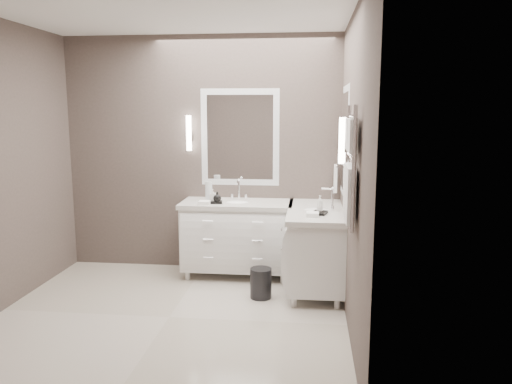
# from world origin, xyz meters

# --- Properties ---
(floor) EXTENTS (3.20, 3.00, 0.01)m
(floor) POSITION_xyz_m (0.00, 0.00, -0.01)
(floor) COLOR beige
(floor) RESTS_ON ground
(ceiling) EXTENTS (3.20, 3.00, 0.01)m
(ceiling) POSITION_xyz_m (0.00, 0.00, 2.71)
(ceiling) COLOR white
(ceiling) RESTS_ON wall_back
(wall_back) EXTENTS (3.20, 0.01, 2.70)m
(wall_back) POSITION_xyz_m (0.00, 1.50, 1.35)
(wall_back) COLOR #4B403C
(wall_back) RESTS_ON floor
(wall_front) EXTENTS (3.20, 0.01, 2.70)m
(wall_front) POSITION_xyz_m (0.00, -1.50, 1.35)
(wall_front) COLOR #4B403C
(wall_front) RESTS_ON floor
(wall_right) EXTENTS (0.01, 3.00, 2.70)m
(wall_right) POSITION_xyz_m (1.60, 0.00, 1.35)
(wall_right) COLOR #4B403C
(wall_right) RESTS_ON floor
(vanity_back) EXTENTS (1.24, 0.59, 0.97)m
(vanity_back) POSITION_xyz_m (0.45, 1.23, 0.49)
(vanity_back) COLOR white
(vanity_back) RESTS_ON floor
(vanity_right) EXTENTS (0.59, 1.24, 0.97)m
(vanity_right) POSITION_xyz_m (1.33, 0.90, 0.49)
(vanity_right) COLOR white
(vanity_right) RESTS_ON floor
(mirror_back) EXTENTS (0.90, 0.02, 1.10)m
(mirror_back) POSITION_xyz_m (0.45, 1.49, 1.55)
(mirror_back) COLOR white
(mirror_back) RESTS_ON wall_back
(mirror_right) EXTENTS (0.02, 0.90, 1.10)m
(mirror_right) POSITION_xyz_m (1.59, 0.80, 1.55)
(mirror_right) COLOR white
(mirror_right) RESTS_ON wall_right
(sconce_back) EXTENTS (0.06, 0.06, 0.40)m
(sconce_back) POSITION_xyz_m (-0.13, 1.43, 1.59)
(sconce_back) COLOR white
(sconce_back) RESTS_ON wall_back
(sconce_right) EXTENTS (0.06, 0.06, 0.40)m
(sconce_right) POSITION_xyz_m (1.53, 0.22, 1.59)
(sconce_right) COLOR white
(sconce_right) RESTS_ON wall_right
(towel_bar_corner) EXTENTS (0.03, 0.22, 0.30)m
(towel_bar_corner) POSITION_xyz_m (1.54, 1.36, 1.12)
(towel_bar_corner) COLOR white
(towel_bar_corner) RESTS_ON wall_right
(towel_ladder) EXTENTS (0.06, 0.58, 0.90)m
(towel_ladder) POSITION_xyz_m (1.55, -0.40, 1.39)
(towel_ladder) COLOR white
(towel_ladder) RESTS_ON wall_right
(waste_bin) EXTENTS (0.25, 0.25, 0.30)m
(waste_bin) POSITION_xyz_m (0.78, 0.57, 0.15)
(waste_bin) COLOR black
(waste_bin) RESTS_ON floor
(amenity_tray_back) EXTENTS (0.17, 0.14, 0.02)m
(amenity_tray_back) POSITION_xyz_m (0.22, 1.12, 0.86)
(amenity_tray_back) COLOR black
(amenity_tray_back) RESTS_ON vanity_back
(amenity_tray_right) EXTENTS (0.17, 0.20, 0.03)m
(amenity_tray_right) POSITION_xyz_m (1.35, 0.66, 0.86)
(amenity_tray_right) COLOR black
(amenity_tray_right) RESTS_ON vanity_right
(water_bottle) EXTENTS (0.09, 0.09, 0.23)m
(water_bottle) POSITION_xyz_m (0.13, 1.23, 0.96)
(water_bottle) COLOR silver
(water_bottle) RESTS_ON vanity_back
(soap_bottle_a) EXTENTS (0.06, 0.07, 0.13)m
(soap_bottle_a) POSITION_xyz_m (0.19, 1.14, 0.94)
(soap_bottle_a) COLOR white
(soap_bottle_a) RESTS_ON amenity_tray_back
(soap_bottle_b) EXTENTS (0.10, 0.10, 0.11)m
(soap_bottle_b) POSITION_xyz_m (0.25, 1.09, 0.93)
(soap_bottle_b) COLOR black
(soap_bottle_b) RESTS_ON amenity_tray_back
(soap_bottle_c) EXTENTS (0.08, 0.08, 0.16)m
(soap_bottle_c) POSITION_xyz_m (1.35, 0.66, 0.96)
(soap_bottle_c) COLOR white
(soap_bottle_c) RESTS_ON amenity_tray_right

